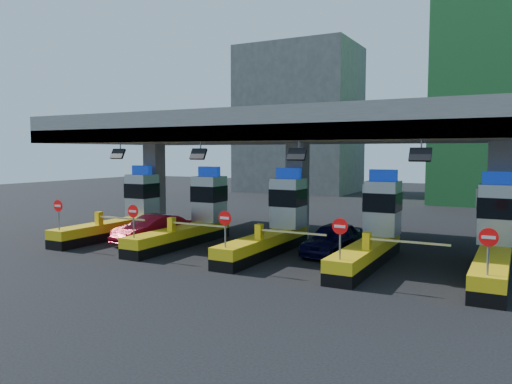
% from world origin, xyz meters
% --- Properties ---
extents(ground, '(120.00, 120.00, 0.00)m').
position_xyz_m(ground, '(0.00, 0.00, 0.00)').
color(ground, black).
rests_on(ground, ground).
extents(toll_canopy, '(28.00, 12.09, 7.00)m').
position_xyz_m(toll_canopy, '(0.00, 2.87, 6.13)').
color(toll_canopy, slate).
rests_on(toll_canopy, ground).
extents(toll_lane_far_left, '(4.43, 8.00, 4.16)m').
position_xyz_m(toll_lane_far_left, '(-10.00, 0.28, 1.40)').
color(toll_lane_far_left, black).
rests_on(toll_lane_far_left, ground).
extents(toll_lane_left, '(4.43, 8.00, 4.16)m').
position_xyz_m(toll_lane_left, '(-5.00, 0.28, 1.40)').
color(toll_lane_left, black).
rests_on(toll_lane_left, ground).
extents(toll_lane_center, '(4.43, 8.00, 4.16)m').
position_xyz_m(toll_lane_center, '(0.00, 0.28, 1.40)').
color(toll_lane_center, black).
rests_on(toll_lane_center, ground).
extents(toll_lane_right, '(4.43, 8.00, 4.16)m').
position_xyz_m(toll_lane_right, '(5.00, 0.28, 1.40)').
color(toll_lane_right, black).
rests_on(toll_lane_right, ground).
extents(toll_lane_far_right, '(4.43, 8.00, 4.16)m').
position_xyz_m(toll_lane_far_right, '(10.00, 0.28, 1.40)').
color(toll_lane_far_right, black).
rests_on(toll_lane_far_right, ground).
extents(bg_building_concrete, '(14.00, 10.00, 18.00)m').
position_xyz_m(bg_building_concrete, '(-14.00, 36.00, 9.00)').
color(bg_building_concrete, '#4C4C49').
rests_on(bg_building_concrete, ground).
extents(van, '(2.20, 4.68, 1.55)m').
position_xyz_m(van, '(2.87, 0.72, 0.77)').
color(van, black).
rests_on(van, ground).
extents(red_car, '(2.42, 4.85, 1.53)m').
position_xyz_m(red_car, '(-6.94, -0.95, 0.76)').
color(red_car, maroon).
rests_on(red_car, ground).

